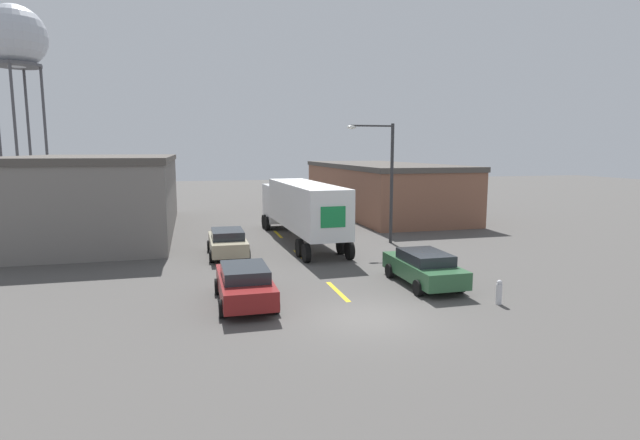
% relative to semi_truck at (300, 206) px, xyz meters
% --- Properties ---
extents(ground_plane, '(160.00, 160.00, 0.00)m').
position_rel_semi_truck_xyz_m(ground_plane, '(-0.92, -14.87, -2.27)').
color(ground_plane, '#4C4947').
extents(road_centerline, '(0.20, 17.44, 0.01)m').
position_rel_semi_truck_xyz_m(road_centerline, '(-0.92, -4.35, -2.26)').
color(road_centerline, gold).
rests_on(road_centerline, ground_plane).
extents(warehouse_left, '(10.40, 20.54, 5.36)m').
position_rel_semi_truck_xyz_m(warehouse_left, '(-13.02, 6.91, 0.42)').
color(warehouse_left, slate).
rests_on(warehouse_left, ground_plane).
extents(warehouse_right, '(8.53, 21.94, 4.53)m').
position_rel_semi_truck_xyz_m(warehouse_right, '(10.25, 12.37, 0.00)').
color(warehouse_right, brown).
rests_on(warehouse_right, ground_plane).
extents(semi_truck, '(3.12, 13.96, 3.77)m').
position_rel_semi_truck_xyz_m(semi_truck, '(0.00, 0.00, 0.00)').
color(semi_truck, silver).
rests_on(semi_truck, ground_plane).
extents(parked_car_left_near, '(2.10, 4.74, 1.47)m').
position_rel_semi_truck_xyz_m(parked_car_left_near, '(-4.79, -12.22, -1.48)').
color(parked_car_left_near, maroon).
rests_on(parked_car_left_near, ground_plane).
extents(parked_car_right_far, '(2.10, 4.74, 1.47)m').
position_rel_semi_truck_xyz_m(parked_car_right_far, '(2.94, 8.71, -1.48)').
color(parked_car_right_far, '#B2B2B7').
rests_on(parked_car_right_far, ground_plane).
extents(parked_car_left_far, '(2.10, 4.74, 1.47)m').
position_rel_semi_truck_xyz_m(parked_car_left_far, '(-4.79, -3.41, -1.48)').
color(parked_car_left_far, tan).
rests_on(parked_car_left_far, ground_plane).
extents(parked_car_right_near, '(2.10, 4.74, 1.47)m').
position_rel_semi_truck_xyz_m(parked_car_right_near, '(2.94, -11.53, -1.48)').
color(parked_car_right_near, '#2D5B38').
rests_on(parked_car_right_near, ground_plane).
extents(water_tower, '(6.24, 6.24, 20.33)m').
position_rel_semi_truck_xyz_m(water_tower, '(-23.46, 28.26, 14.69)').
color(water_tower, '#47474C').
rests_on(water_tower, ground_plane).
extents(street_lamp, '(3.01, 0.32, 7.36)m').
position_rel_semi_truck_xyz_m(street_lamp, '(4.98, -1.99, 2.09)').
color(street_lamp, '#2D2D30').
rests_on(street_lamp, ground_plane).
extents(fire_hydrant, '(0.22, 0.22, 0.94)m').
position_rel_semi_truck_xyz_m(fire_hydrant, '(4.47, -14.73, -1.80)').
color(fire_hydrant, silver).
rests_on(fire_hydrant, ground_plane).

